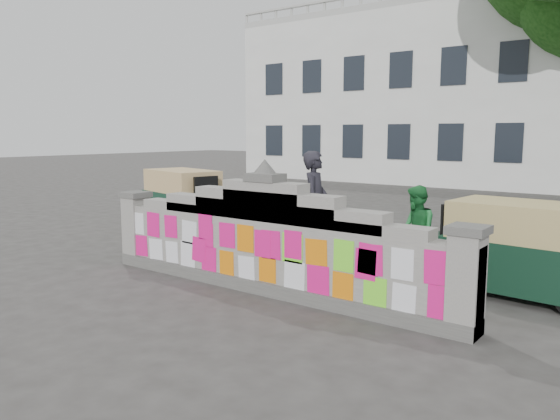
{
  "coord_description": "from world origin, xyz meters",
  "views": [
    {
      "loc": [
        5.03,
        -6.26,
        2.39
      ],
      "look_at": [
        -0.48,
        1.0,
        1.1
      ],
      "focal_mm": 35.0,
      "sensor_mm": 36.0,
      "label": 1
    }
  ],
  "objects": [
    {
      "name": "rickshaw_right",
      "position": [
        3.09,
        2.09,
        0.72
      ],
      "size": [
        2.56,
        1.33,
        1.39
      ],
      "rotation": [
        0.0,
        0.0,
        3.06
      ],
      "color": "black",
      "rests_on": "ground"
    },
    {
      "name": "pedestrian",
      "position": [
        1.43,
        2.23,
        0.77
      ],
      "size": [
        0.89,
        0.94,
        1.53
      ],
      "primitive_type": "imported",
      "rotation": [
        0.0,
        0.0,
        -0.99
      ],
      "color": "#227F3A",
      "rests_on": "ground"
    },
    {
      "name": "rickshaw_left",
      "position": [
        -5.41,
        3.39,
        0.75
      ],
      "size": [
        2.7,
        1.71,
        1.45
      ],
      "rotation": [
        0.0,
        0.0,
        -0.24
      ],
      "color": "#113323",
      "rests_on": "ground"
    },
    {
      "name": "parapet_wall",
      "position": [
        -0.0,
        -0.01,
        0.75
      ],
      "size": [
        6.48,
        0.44,
        2.01
      ],
      "color": "#4C4C49",
      "rests_on": "ground"
    },
    {
      "name": "building",
      "position": [
        -7.0,
        21.98,
        4.01
      ],
      "size": [
        16.0,
        10.0,
        8.9
      ],
      "color": "silver",
      "rests_on": "ground"
    },
    {
      "name": "cyclist_rider",
      "position": [
        -0.17,
        1.62,
        0.92
      ],
      "size": [
        0.64,
        0.78,
        1.83
      ],
      "primitive_type": "imported",
      "rotation": [
        0.0,
        0.0,
        1.91
      ],
      "color": "black",
      "rests_on": "ground"
    },
    {
      "name": "ground",
      "position": [
        0.0,
        0.0,
        0.0
      ],
      "size": [
        100.0,
        100.0,
        0.0
      ],
      "primitive_type": "plane",
      "color": "#383533",
      "rests_on": "ground"
    },
    {
      "name": "cyclist_bike",
      "position": [
        -0.17,
        1.62,
        0.54
      ],
      "size": [
        2.18,
        1.37,
        1.08
      ],
      "primitive_type": "imported",
      "rotation": [
        0.0,
        0.0,
        1.91
      ],
      "color": "black",
      "rests_on": "ground"
    }
  ]
}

